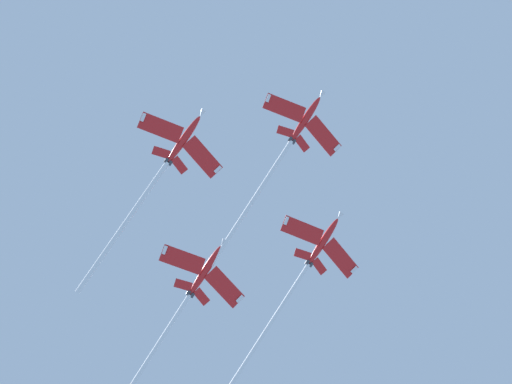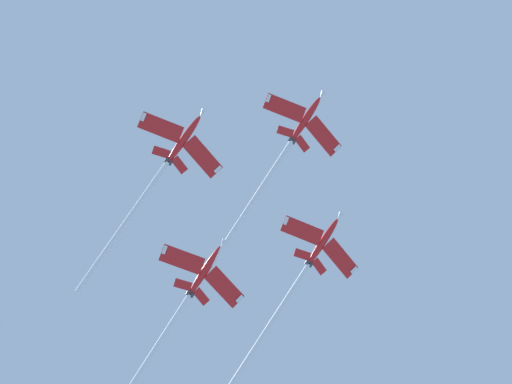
% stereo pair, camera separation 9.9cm
% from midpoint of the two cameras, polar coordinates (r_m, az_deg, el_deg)
% --- Properties ---
extents(jet_lead, '(36.87, 27.16, 18.76)m').
position_cam_midpoint_polar(jet_lead, '(141.62, 2.54, 3.55)').
color(jet_lead, red).
extents(jet_left_wing, '(38.11, 27.01, 19.15)m').
position_cam_midpoint_polar(jet_left_wing, '(141.72, 4.20, -6.97)').
color(jet_left_wing, red).
extents(jet_right_wing, '(36.91, 26.94, 18.21)m').
position_cam_midpoint_polar(jet_right_wing, '(135.91, -8.54, 1.34)').
color(jet_right_wing, red).
extents(jet_slot, '(33.53, 25.30, 17.67)m').
position_cam_midpoint_polar(jet_slot, '(136.61, -5.99, -9.25)').
color(jet_slot, red).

